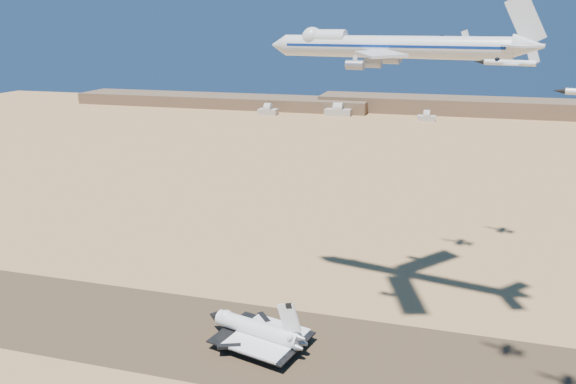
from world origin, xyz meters
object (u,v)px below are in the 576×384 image
(crew_b, at_px, (282,355))
(chase_jet_d, at_px, (501,41))
(carrier_747, at_px, (382,47))
(crew_c, at_px, (271,362))
(crew_a, at_px, (265,358))
(shuttle, at_px, (257,330))
(chase_jet_c, at_px, (449,38))
(chase_jet_a, at_px, (509,62))

(crew_b, distance_m, chase_jet_d, 155.90)
(crew_b, relative_size, chase_jet_d, 0.12)
(crew_b, height_order, chase_jet_d, chase_jet_d)
(carrier_747, bearing_deg, crew_c, -106.94)
(crew_a, xyz_separation_m, chase_jet_d, (68.33, 110.82, 92.88))
(crew_b, bearing_deg, chase_jet_d, -58.50)
(crew_a, bearing_deg, crew_c, -143.84)
(shuttle, relative_size, crew_a, 21.04)
(chase_jet_c, bearing_deg, chase_jet_d, 61.69)
(shuttle, bearing_deg, crew_a, -42.09)
(shuttle, xyz_separation_m, crew_b, (10.35, -5.47, -3.91))
(shuttle, height_order, chase_jet_a, chase_jet_a)
(chase_jet_d, bearing_deg, crew_a, -100.95)
(shuttle, bearing_deg, chase_jet_d, 68.62)
(chase_jet_d, bearing_deg, chase_jet_a, -72.79)
(chase_jet_a, bearing_deg, crew_a, -167.46)
(carrier_747, height_order, chase_jet_a, carrier_747)
(crew_b, relative_size, crew_c, 0.99)
(crew_c, bearing_deg, chase_jet_c, -74.77)
(crew_b, relative_size, chase_jet_c, 0.12)
(crew_a, height_order, chase_jet_c, chase_jet_c)
(crew_b, xyz_separation_m, chase_jet_c, (42.57, 84.13, 94.42))
(carrier_747, xyz_separation_m, chase_jet_c, (20.54, 43.33, 1.79))
(crew_a, xyz_separation_m, chase_jet_a, (61.24, -5.11, 91.21))
(crew_c, bearing_deg, shuttle, -9.48)
(crew_a, height_order, crew_c, crew_c)
(shuttle, distance_m, carrier_747, 100.84)
(shuttle, bearing_deg, carrier_747, 61.90)
(shuttle, relative_size, crew_b, 19.61)
(crew_c, height_order, chase_jet_d, chase_jet_d)
(crew_c, bearing_deg, carrier_747, -76.12)
(carrier_747, bearing_deg, crew_b, -107.12)
(crew_c, distance_m, chase_jet_d, 160.08)
(chase_jet_a, height_order, chase_jet_c, chase_jet_c)
(crew_a, bearing_deg, chase_jet_a, -113.15)
(chase_jet_a, xyz_separation_m, chase_jet_c, (-13.83, 92.09, 3.27))
(shuttle, bearing_deg, chase_jet_a, 3.02)
(shuttle, bearing_deg, chase_jet_c, 70.46)
(chase_jet_a, bearing_deg, chase_jet_d, 103.81)
(crew_a, relative_size, crew_c, 0.93)
(crew_b, bearing_deg, carrier_747, -56.40)
(crew_b, distance_m, chase_jet_c, 133.44)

